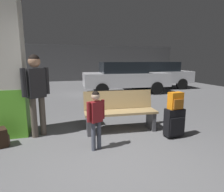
# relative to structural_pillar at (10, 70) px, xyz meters

# --- Properties ---
(ground_plane) EXTENTS (18.00, 18.00, 0.10)m
(ground_plane) POSITION_rel_structural_pillar_xyz_m (1.73, 2.06, -1.43)
(ground_plane) COLOR slate
(garage_back_wall) EXTENTS (18.00, 0.12, 2.80)m
(garage_back_wall) POSITION_rel_structural_pillar_xyz_m (1.73, 10.92, 0.02)
(garage_back_wall) COLOR #565658
(garage_back_wall) RESTS_ON ground_plane
(structural_pillar) EXTENTS (0.57, 0.57, 2.78)m
(structural_pillar) POSITION_rel_structural_pillar_xyz_m (0.00, 0.00, 0.00)
(structural_pillar) COLOR #66C633
(structural_pillar) RESTS_ON ground_plane
(bench) EXTENTS (1.63, 0.64, 0.89)m
(bench) POSITION_rel_structural_pillar_xyz_m (2.24, -0.38, -0.94)
(bench) COLOR tan
(bench) RESTS_ON ground_plane
(suitcase) EXTENTS (0.39, 0.25, 0.60)m
(suitcase) POSITION_rel_structural_pillar_xyz_m (3.18, -1.09, -1.06)
(suitcase) COLOR black
(suitcase) RESTS_ON ground_plane
(backpack_bright) EXTENTS (0.30, 0.22, 0.34)m
(backpack_bright) POSITION_rel_structural_pillar_xyz_m (3.18, -1.09, -0.61)
(backpack_bright) COLOR orange
(backpack_bright) RESTS_ON suitcase
(child) EXTENTS (0.34, 0.20, 1.06)m
(child) POSITION_rel_structural_pillar_xyz_m (1.53, -1.18, -0.73)
(child) COLOR #4C5160
(child) RESTS_ON ground_plane
(adult) EXTENTS (0.51, 0.35, 1.69)m
(adult) POSITION_rel_structural_pillar_xyz_m (0.50, -0.23, -0.34)
(adult) COLOR brown
(adult) RESTS_ON ground_plane
(backpack_dark_floor) EXTENTS (0.28, 0.32, 0.34)m
(backpack_dark_floor) POSITION_rel_structural_pillar_xyz_m (-0.11, -0.56, -1.21)
(backpack_dark_floor) COLOR black
(backpack_dark_floor) RESTS_ON ground_plane
(parked_car_side) EXTENTS (4.20, 2.00, 1.51)m
(parked_car_side) POSITION_rel_structural_pillar_xyz_m (6.31, 5.47, -0.57)
(parked_car_side) COLOR silver
(parked_car_side) RESTS_ON ground_plane
(parked_car_near) EXTENTS (4.21, 2.01, 1.51)m
(parked_car_near) POSITION_rel_structural_pillar_xyz_m (4.08, 4.43, -0.57)
(parked_car_near) COLOR silver
(parked_car_near) RESTS_ON ground_plane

